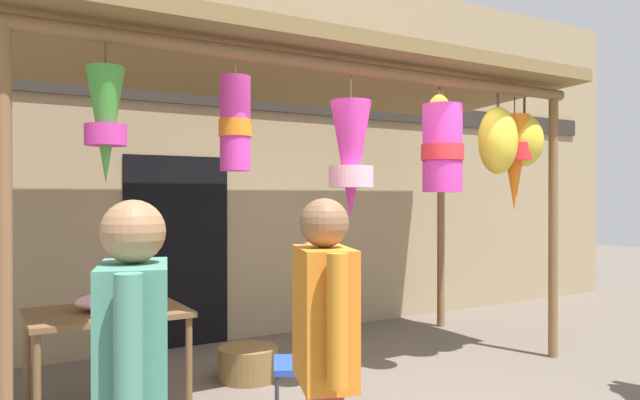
# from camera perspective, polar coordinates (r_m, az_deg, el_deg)

# --- Properties ---
(shop_facade) EXTENTS (12.35, 0.29, 4.30)m
(shop_facade) POSITION_cam_1_polar(r_m,az_deg,el_deg) (6.83, -6.60, 5.12)
(shop_facade) COLOR #9E8966
(shop_facade) RESTS_ON ground_plane
(market_stall_canopy) EXTENTS (5.27, 2.10, 2.81)m
(market_stall_canopy) POSITION_cam_1_polar(r_m,az_deg,el_deg) (5.29, 1.41, 9.74)
(market_stall_canopy) COLOR brown
(market_stall_canopy) RESTS_ON ground_plane
(display_table) EXTENTS (1.12, 0.82, 0.73)m
(display_table) POSITION_cam_1_polar(r_m,az_deg,el_deg) (4.79, -19.75, -10.82)
(display_table) COLOR brown
(display_table) RESTS_ON ground_plane
(flower_heap_on_table) EXTENTS (0.58, 0.40, 0.14)m
(flower_heap_on_table) POSITION_cam_1_polar(r_m,az_deg,el_deg) (4.78, -18.84, -9.06)
(flower_heap_on_table) COLOR pink
(flower_heap_on_table) RESTS_ON display_table
(folding_chair) EXTENTS (0.54, 0.54, 0.84)m
(folding_chair) POSITION_cam_1_polar(r_m,az_deg,el_deg) (4.16, -0.51, -14.64)
(folding_chair) COLOR #2347A8
(folding_chair) RESTS_ON ground_plane
(wicker_basket_by_table) EXTENTS (0.52, 0.52, 0.28)m
(wicker_basket_by_table) POSITION_cam_1_polar(r_m,az_deg,el_deg) (5.35, -6.91, -15.26)
(wicker_basket_by_table) COLOR brown
(wicker_basket_by_table) RESTS_ON ground_plane
(vendor_in_orange) EXTENTS (0.34, 0.56, 1.57)m
(vendor_in_orange) POSITION_cam_1_polar(r_m,az_deg,el_deg) (2.64, 0.42, -14.07)
(vendor_in_orange) COLOR #B23347
(vendor_in_orange) RESTS_ON ground_plane
(shopper_by_bananas) EXTENTS (0.32, 0.57, 1.57)m
(shopper_by_bananas) POSITION_cam_1_polar(r_m,az_deg,el_deg) (2.17, -17.45, -17.35)
(shopper_by_bananas) COLOR #2D5193
(shopper_by_bananas) RESTS_ON ground_plane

